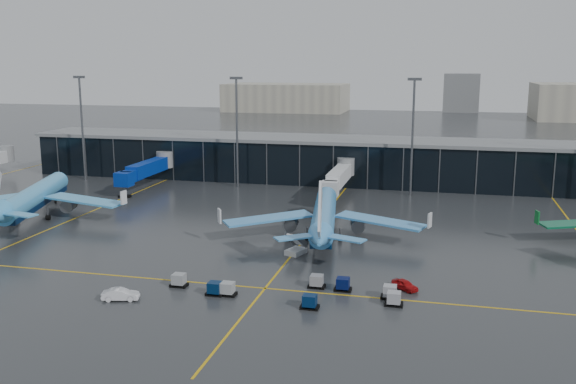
% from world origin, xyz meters
% --- Properties ---
extents(ground, '(600.00, 600.00, 0.00)m').
position_xyz_m(ground, '(0.00, 0.00, 0.00)').
color(ground, '#282B2D').
rests_on(ground, ground).
extents(terminal_pier, '(142.00, 17.00, 10.70)m').
position_xyz_m(terminal_pier, '(0.00, 62.00, 5.42)').
color(terminal_pier, black).
rests_on(terminal_pier, ground).
extents(jet_bridges, '(94.00, 27.50, 7.20)m').
position_xyz_m(jet_bridges, '(-35.00, 42.99, 4.55)').
color(jet_bridges, '#595B60').
rests_on(jet_bridges, ground).
extents(flood_masts, '(203.00, 0.50, 25.50)m').
position_xyz_m(flood_masts, '(5.00, 50.00, 13.81)').
color(flood_masts, '#595B60').
rests_on(flood_masts, ground).
extents(distant_hangars, '(260.00, 71.00, 22.00)m').
position_xyz_m(distant_hangars, '(49.94, 270.08, 8.79)').
color(distant_hangars, '#B2AD99').
rests_on(distant_hangars, ground).
extents(taxi_lines, '(220.00, 120.00, 0.02)m').
position_xyz_m(taxi_lines, '(10.00, 10.61, 0.01)').
color(taxi_lines, gold).
rests_on(taxi_lines, ground).
extents(airliner_arkefly, '(47.50, 50.92, 12.92)m').
position_xyz_m(airliner_arkefly, '(-42.49, 11.82, 6.46)').
color(airliner_arkefly, '#45A4E3').
rests_on(airliner_arkefly, ground).
extents(airliner_klm_near, '(40.46, 44.52, 12.21)m').
position_xyz_m(airliner_klm_near, '(12.87, 11.17, 6.10)').
color(airliner_klm_near, '#4295DA').
rests_on(airliner_klm_near, ground).
extents(baggage_carts, '(30.09, 8.76, 1.70)m').
position_xyz_m(baggage_carts, '(14.46, -16.63, 0.76)').
color(baggage_carts, black).
rests_on(baggage_carts, ground).
extents(mobile_airstair, '(3.19, 3.77, 3.45)m').
position_xyz_m(mobile_airstair, '(10.47, 0.69, 0.77)').
color(mobile_airstair, silver).
rests_on(mobile_airstair, ground).
extents(service_van_red, '(3.92, 3.68, 1.31)m').
position_xyz_m(service_van_red, '(27.66, -11.15, 0.65)').
color(service_van_red, '#AB0D0F').
rests_on(service_van_red, ground).
extents(service_van_white, '(4.79, 2.75, 1.49)m').
position_xyz_m(service_van_white, '(-6.17, -23.28, 0.75)').
color(service_van_white, silver).
rests_on(service_van_white, ground).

